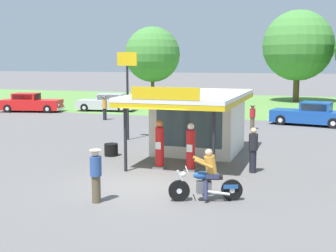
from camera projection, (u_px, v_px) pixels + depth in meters
ground_plane at (141, 184)px, 15.00m from camera, size 300.00×300.00×0.00m
grass_verge_strip at (256, 104)px, 43.16m from camera, size 120.00×24.00×0.01m
service_station_kiosk at (197, 118)px, 19.96m from camera, size 4.29×7.03×3.24m
gas_pump_nearside at (160, 147)px, 17.10m from camera, size 0.44×0.44×1.88m
gas_pump_offside at (191, 149)px, 16.71m from camera, size 0.44×0.44×1.84m
motorcycle_with_rider at (207, 179)px, 13.12m from camera, size 2.11×0.99×1.58m
parked_car_back_row_centre_right at (107, 103)px, 37.24m from camera, size 5.11×2.42×1.46m
parked_car_back_row_centre at (310, 115)px, 28.86m from camera, size 5.23×2.69×1.54m
parked_car_second_row_spare at (31, 103)px, 36.66m from camera, size 5.36×2.81×1.54m
parked_car_back_row_far_right at (204, 112)px, 30.55m from camera, size 5.27×2.46×1.52m
bystander_chatting_near_pumps at (96, 174)px, 12.93m from camera, size 0.35×0.35×1.61m
bystander_standing_back_lot at (252, 117)px, 26.98m from camera, size 0.34×0.34×1.49m
bystander_strolling_foreground at (253, 149)px, 16.45m from camera, size 0.34×0.34×1.70m
bystander_leaning_by_kiosk at (105, 108)px, 31.46m from camera, size 0.36×0.36×1.62m
tree_oak_right at (299, 47)px, 45.19m from camera, size 7.18×7.18×9.34m
tree_oak_left at (153, 55)px, 50.17m from camera, size 6.25×6.25×8.06m
roadside_pole_sign at (127, 80)px, 23.11m from camera, size 1.10×0.12×4.61m
spare_tire_stack at (111, 150)px, 19.50m from camera, size 0.60×0.60×0.54m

